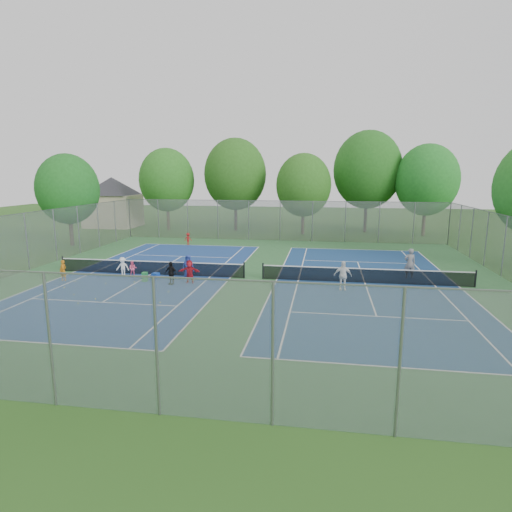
{
  "coord_description": "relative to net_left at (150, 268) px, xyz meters",
  "views": [
    {
      "loc": [
        4.45,
        -26.4,
        6.7
      ],
      "look_at": [
        0.0,
        1.0,
        1.3
      ],
      "focal_mm": 30.0,
      "sensor_mm": 36.0,
      "label": 1
    }
  ],
  "objects": [
    {
      "name": "ground",
      "position": [
        7.0,
        0.0,
        -0.46
      ],
      "size": [
        120.0,
        120.0,
        0.0
      ],
      "primitive_type": "plane",
      "color": "#28541A",
      "rests_on": "ground"
    },
    {
      "name": "court_pad",
      "position": [
        7.0,
        0.0,
        -0.45
      ],
      "size": [
        32.0,
        32.0,
        0.01
      ],
      "primitive_type": "cube",
      "color": "#2E6233",
      "rests_on": "ground"
    },
    {
      "name": "court_left",
      "position": [
        0.0,
        0.0,
        -0.44
      ],
      "size": [
        10.97,
        23.77,
        0.01
      ],
      "primitive_type": "cube",
      "color": "navy",
      "rests_on": "court_pad"
    },
    {
      "name": "court_right",
      "position": [
        14.0,
        0.0,
        -0.44
      ],
      "size": [
        10.97,
        23.77,
        0.01
      ],
      "primitive_type": "cube",
      "color": "navy",
      "rests_on": "court_pad"
    },
    {
      "name": "net_left",
      "position": [
        0.0,
        0.0,
        0.0
      ],
      "size": [
        12.87,
        0.1,
        0.91
      ],
      "primitive_type": "cube",
      "color": "black",
      "rests_on": "ground"
    },
    {
      "name": "net_right",
      "position": [
        14.0,
        0.0,
        0.0
      ],
      "size": [
        12.87,
        0.1,
        0.91
      ],
      "primitive_type": "cube",
      "color": "black",
      "rests_on": "ground"
    },
    {
      "name": "fence_north",
      "position": [
        7.0,
        16.0,
        1.54
      ],
      "size": [
        32.0,
        0.1,
        4.0
      ],
      "primitive_type": "cube",
      "color": "gray",
      "rests_on": "ground"
    },
    {
      "name": "fence_south",
      "position": [
        7.0,
        -16.0,
        1.54
      ],
      "size": [
        32.0,
        0.1,
        4.0
      ],
      "primitive_type": "cube",
      "color": "gray",
      "rests_on": "ground"
    },
    {
      "name": "fence_west",
      "position": [
        -9.0,
        0.0,
        1.54
      ],
      "size": [
        0.1,
        32.0,
        4.0
      ],
      "primitive_type": "cube",
      "rotation": [
        0.0,
        0.0,
        1.57
      ],
      "color": "gray",
      "rests_on": "ground"
    },
    {
      "name": "house",
      "position": [
        -15.0,
        24.0,
        3.76
      ],
      "size": [
        11.03,
        11.03,
        7.3
      ],
      "color": "#B7A88C",
      "rests_on": "ground"
    },
    {
      "name": "tree_nw",
      "position": [
        -7.0,
        22.0,
        5.44
      ],
      "size": [
        6.4,
        6.4,
        9.58
      ],
      "color": "#443326",
      "rests_on": "ground"
    },
    {
      "name": "tree_nl",
      "position": [
        1.0,
        23.0,
        6.09
      ],
      "size": [
        7.2,
        7.2,
        10.69
      ],
      "color": "#443326",
      "rests_on": "ground"
    },
    {
      "name": "tree_nc",
      "position": [
        9.0,
        21.0,
        4.94
      ],
      "size": [
        6.0,
        6.0,
        8.85
      ],
      "color": "#443326",
      "rests_on": "ground"
    },
    {
      "name": "tree_nr",
      "position": [
        16.0,
        24.0,
        6.59
      ],
      "size": [
        7.6,
        7.6,
        11.42
      ],
      "color": "#443326",
      "rests_on": "ground"
    },
    {
      "name": "tree_ne",
      "position": [
        22.0,
        22.0,
        5.51
      ],
      "size": [
        6.6,
        6.6,
        9.77
      ],
      "color": "#443326",
      "rests_on": "ground"
    },
    {
      "name": "tree_side_w",
      "position": [
        -12.0,
        10.0,
        4.79
      ],
      "size": [
        5.6,
        5.6,
        8.47
      ],
      "color": "#443326",
      "rests_on": "ground"
    },
    {
      "name": "ball_crate",
      "position": [
        0.71,
        -0.85,
        -0.28
      ],
      "size": [
        0.5,
        0.5,
        0.34
      ],
      "primitive_type": "cube",
      "rotation": [
        0.0,
        0.0,
        -0.3
      ],
      "color": "#1645AB",
      "rests_on": "ground"
    },
    {
      "name": "ball_hopper",
      "position": [
        0.41,
        -1.86,
        -0.15
      ],
      "size": [
        0.33,
        0.33,
        0.61
      ],
      "primitive_type": "cube",
      "rotation": [
        0.0,
        0.0,
        0.06
      ],
      "color": "#24853B",
      "rests_on": "ground"
    },
    {
      "name": "student_a",
      "position": [
        -4.75,
        -2.47,
        0.21
      ],
      "size": [
        0.53,
        0.4,
        1.33
      ],
      "primitive_type": "imported",
      "rotation": [
        0.0,
        0.0,
        -0.18
      ],
      "color": "#C06B12",
      "rests_on": "ground"
    },
    {
      "name": "student_b",
      "position": [
        -0.97,
        -0.6,
        0.06
      ],
      "size": [
        0.59,
        0.52,
        1.03
      ],
      "primitive_type": "imported",
      "rotation": [
        0.0,
        0.0,
        0.29
      ],
      "color": "#FC6290",
      "rests_on": "ground"
    },
    {
      "name": "student_c",
      "position": [
        -1.56,
        -0.83,
        0.19
      ],
      "size": [
        0.89,
        0.57,
        1.3
      ],
      "primitive_type": "imported",
      "rotation": [
        0.0,
        0.0,
        0.11
      ],
      "color": "white",
      "rests_on": "ground"
    },
    {
      "name": "student_d",
      "position": [
        2.29,
        -2.26,
        0.26
      ],
      "size": [
        0.91,
        0.6,
        1.43
      ],
      "primitive_type": "imported",
      "rotation": [
        0.0,
        0.0,
        -0.33
      ],
      "color": "black",
      "rests_on": "ground"
    },
    {
      "name": "student_e",
      "position": [
        2.84,
        -0.6,
        0.32
      ],
      "size": [
        0.8,
        0.56,
        1.55
      ],
      "primitive_type": "imported",
      "rotation": [
        0.0,
        0.0,
        0.09
      ],
      "color": "navy",
      "rests_on": "ground"
    },
    {
      "name": "student_f",
      "position": [
        3.29,
        -1.75,
        0.27
      ],
      "size": [
        1.36,
        0.46,
        1.45
      ],
      "primitive_type": "imported",
      "rotation": [
        0.0,
        0.0,
        0.02
      ],
      "color": "#AE1823",
      "rests_on": "ground"
    },
    {
      "name": "child_far_baseline",
      "position": [
        -1.32,
        12.08,
        0.11
      ],
      "size": [
        0.74,
        0.44,
        1.14
      ],
      "primitive_type": "imported",
      "rotation": [
        0.0,
        0.0,
        3.12
      ],
      "color": "#A11917",
      "rests_on": "ground"
    },
    {
      "name": "instructor",
      "position": [
        16.93,
        1.82,
        0.52
      ],
      "size": [
        0.75,
        0.52,
        1.95
      ],
      "primitive_type": "imported",
      "rotation": [
        0.0,
        0.0,
        3.22
      ],
      "color": "gray",
      "rests_on": "ground"
    },
    {
      "name": "teen_court_b",
      "position": [
        12.56,
        -1.83,
        0.41
      ],
      "size": [
        1.03,
        0.48,
        1.72
      ],
      "primitive_type": "imported",
      "rotation": [
        0.0,
        0.0,
        0.06
      ],
      "color": "white",
      "rests_on": "ground"
    },
    {
      "name": "tennis_ball_0",
      "position": [
        -1.71,
        -2.84,
        -0.42
      ],
      "size": [
        0.07,
        0.07,
        0.07
      ],
      "primitive_type": "sphere",
      "color": "#CED130",
      "rests_on": "ground"
    },
    {
      "name": "tennis_ball_1",
      "position": [
        3.06,
        -6.01,
        -0.42
      ],
      "size": [
        0.07,
        0.07,
        0.07
      ],
      "primitive_type": "sphere",
      "color": "#E6F238",
      "rests_on": "ground"
    },
    {
      "name": "tennis_ball_2",
      "position": [
        -3.77,
        -2.8,
        -0.42
      ],
      "size": [
        0.07,
        0.07,
        0.07
      ],
      "primitive_type": "sphere",
      "color": "#C5D832",
      "rests_on": "ground"
    },
    {
      "name": "tennis_ball_3",
      "position": [
        2.74,
        -3.94,
        -0.42
      ],
      "size": [
        0.07,
        0.07,
        0.07
      ],
      "primitive_type": "sphere",
      "color": "#EAF037",
      "rests_on": "ground"
    },
    {
      "name": "tennis_ball_4",
      "position": [
        2.12,
        -4.56,
        -0.42
      ],
      "size": [
        0.07,
        0.07,
        0.07
      ],
      "primitive_type": "sphere",
      "color": "gold",
      "rests_on": "ground"
    },
    {
      "name": "tennis_ball_5",
      "position": [
        -2.22,
        -5.42,
        -0.42
      ],
      "size": [
        0.07,
        0.07,
        0.07
      ],
      "primitive_type": "sphere",
      "color": "#BFCE30",
      "rests_on": "ground"
    },
    {
      "name": "tennis_ball_6",
      "position": [
        -3.65,
        -4.13,
        -0.42
      ],
      "size": [
        0.07,
        0.07,
        0.07
      ],
      "primitive_type": "sphere",
      "color": "#D1EB36",
      "rests_on": "ground"
    },
    {
      "name": "tennis_ball_7",
      "position": [
        3.36,
        -1.2,
        -0.42
      ],
      "size": [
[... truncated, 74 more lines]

